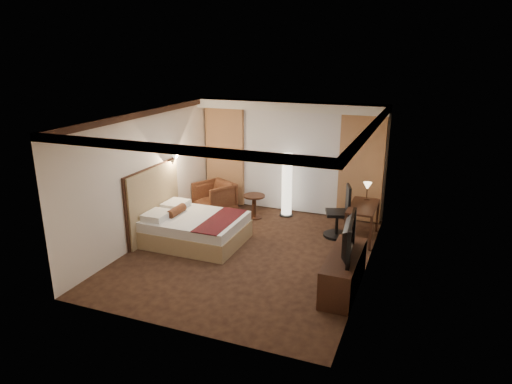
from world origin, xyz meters
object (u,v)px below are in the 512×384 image
at_px(television, 344,235).
at_px(side_table, 254,206).
at_px(armchair, 215,196).
at_px(dresser, 344,272).
at_px(desk, 362,222).
at_px(office_chair, 337,211).
at_px(bed, 196,229).
at_px(floor_lamp, 287,185).

bearing_deg(television, side_table, 39.41).
distance_m(armchair, dresser, 4.50).
height_order(desk, office_chair, office_chair).
distance_m(armchair, television, 4.51).
xyz_separation_m(bed, desk, (3.18, 1.42, 0.09)).
bearing_deg(floor_lamp, desk, -22.26).
bearing_deg(floor_lamp, armchair, -165.98).
xyz_separation_m(floor_lamp, desk, (1.91, -0.78, -0.40)).
bearing_deg(side_table, office_chair, -11.11).
bearing_deg(dresser, side_table, 135.31).
relative_size(bed, floor_lamp, 1.25).
height_order(armchair, dresser, armchair).
relative_size(side_table, desk, 0.49).
relative_size(bed, desk, 1.66).
distance_m(side_table, desk, 2.60).
height_order(armchair, side_table, armchair).
bearing_deg(bed, dresser, -14.33).
bearing_deg(dresser, floor_lamp, 122.96).
bearing_deg(dresser, armchair, 144.68).
distance_m(side_table, television, 3.74).
bearing_deg(armchair, dresser, -7.00).
bearing_deg(office_chair, bed, -171.01).
distance_m(dresser, television, 0.65).
height_order(bed, dresser, dresser).
height_order(office_chair, television, office_chair).
height_order(floor_lamp, desk, floor_lamp).
bearing_deg(desk, dresser, -88.72).
bearing_deg(armchair, floor_lamp, 42.35).
height_order(bed, television, television).
height_order(floor_lamp, dresser, floor_lamp).
height_order(side_table, desk, desk).
xyz_separation_m(desk, television, (0.02, -2.25, 0.59)).
bearing_deg(side_table, dresser, -44.69).
relative_size(office_chair, dresser, 0.70).
bearing_deg(side_table, bed, -108.68).
bearing_deg(dresser, office_chair, 104.59).
bearing_deg(television, dresser, -95.58).
distance_m(bed, floor_lamp, 2.59).
xyz_separation_m(armchair, desk, (3.62, -0.36, -0.04)).
relative_size(floor_lamp, office_chair, 1.35).
bearing_deg(bed, armchair, 104.03).
xyz_separation_m(floor_lamp, television, (1.93, -3.03, 0.19)).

